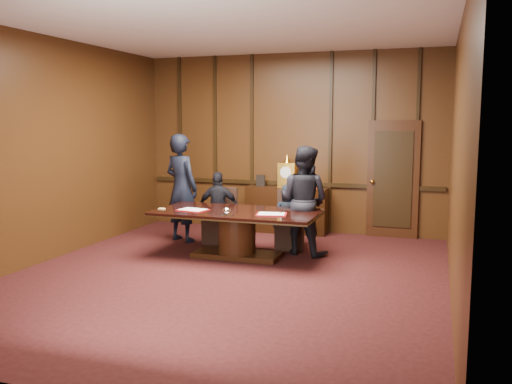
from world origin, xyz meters
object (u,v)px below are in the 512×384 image
signatory_left (219,208)px  sideboard (287,208)px  witness_right (304,200)px  conference_table (237,226)px  signatory_right (289,216)px  witness_left (181,188)px

signatory_left → sideboard: bearing=-136.8°
signatory_left → witness_right: bearing=157.9°
signatory_left → witness_right: (1.61, -0.24, 0.25)m
conference_table → signatory_right: 1.03m
sideboard → witness_right: witness_right is taller
witness_left → witness_right: bearing=-166.4°
sideboard → signatory_left: 1.63m
witness_left → sideboard: bearing=-120.5°
conference_table → witness_left: (-1.38, 0.80, 0.47)m
signatory_left → witness_right: size_ratio=0.72×
signatory_right → conference_table: bearing=36.2°
conference_table → signatory_right: bearing=50.9°
signatory_right → witness_right: witness_right is taller
signatory_right → witness_right: bearing=127.8°
conference_table → witness_left: size_ratio=1.34×
signatory_right → witness_right: size_ratio=0.64×
signatory_right → sideboard: bearing=-87.9°
sideboard → signatory_right: (0.41, -1.36, 0.08)m
sideboard → signatory_right: size_ratio=1.41×
conference_table → signatory_left: (-0.65, 0.80, 0.14)m
witness_right → conference_table: bearing=45.8°
conference_table → witness_left: bearing=149.8°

